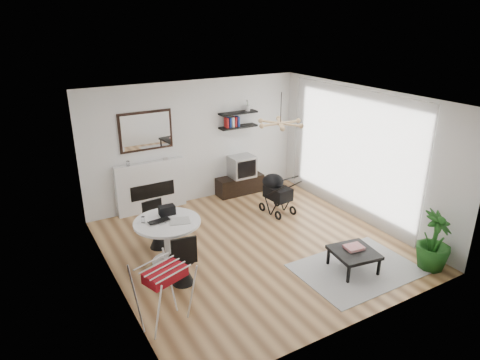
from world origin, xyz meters
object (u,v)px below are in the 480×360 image
tv_console (240,185)px  drying_rack (164,294)px  stroller (276,195)px  crt_tv (242,166)px  coffee_table (354,253)px  fireplace (151,180)px  potted_plant (434,241)px  dining_table (168,236)px

tv_console → drying_rack: (-3.19, -3.51, 0.28)m
stroller → tv_console: bearing=91.1°
tv_console → crt_tv: size_ratio=1.98×
drying_rack → coffee_table: size_ratio=1.20×
tv_console → coffee_table: (-0.03, -3.79, 0.11)m
fireplace → coffee_table: fireplace is taller
fireplace → crt_tv: fireplace is taller
drying_rack → coffee_table: drying_rack is taller
crt_tv → potted_plant: size_ratio=0.57×
drying_rack → dining_table: bearing=48.2°
fireplace → stroller: fireplace is taller
drying_rack → coffee_table: (3.16, -0.28, -0.17)m
fireplace → coffee_table: size_ratio=2.79×
fireplace → crt_tv: (2.15, -0.13, -0.01)m
crt_tv → tv_console: bearing=175.6°
coffee_table → fireplace: bearing=118.0°
fireplace → crt_tv: size_ratio=3.80×
fireplace → tv_console: size_ratio=1.91×
crt_tv → potted_plant: (1.11, -4.38, -0.17)m
tv_console → dining_table: size_ratio=1.02×
tv_console → drying_rack: size_ratio=1.21×
crt_tv → drying_rack: bearing=-132.7°
crt_tv → stroller: 1.31m
fireplace → tv_console: fireplace is taller
dining_table → tv_console: bearing=38.8°
fireplace → potted_plant: size_ratio=2.15×
potted_plant → crt_tv: bearing=104.2°
tv_console → fireplace: bearing=176.5°
tv_console → crt_tv: bearing=-4.4°
stroller → coffee_table: stroller is taller
dining_table → stroller: bearing=16.3°
fireplace → dining_table: fireplace is taller
fireplace → potted_plant: 5.57m
stroller → coffee_table: (-0.18, -2.51, -0.07)m
dining_table → fireplace: bearing=77.9°
fireplace → crt_tv: 2.16m
drying_rack → coffee_table: bearing=-23.8°
dining_table → drying_rack: bearing=-113.0°
fireplace → dining_table: bearing=-102.1°
stroller → potted_plant: potted_plant is taller
tv_console → dining_table: (-2.58, -2.08, 0.32)m
stroller → fireplace: bearing=142.2°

